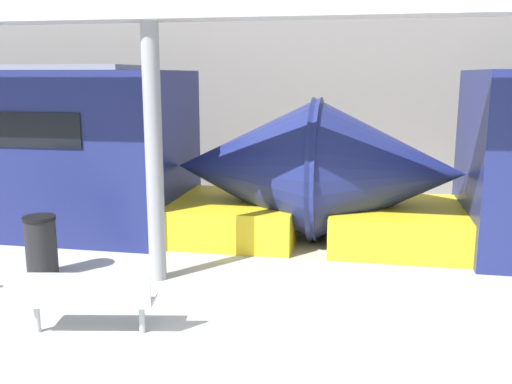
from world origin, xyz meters
name	(u,v)px	position (x,y,z in m)	size (l,w,h in m)	color
station_wall	(290,96)	(0.00, 9.71, 2.50)	(56.00, 0.20, 5.00)	gray
bench_near	(86,297)	(-1.23, 1.20, 0.48)	(1.62, 0.71, 0.81)	#ADB2B7
trash_bin	(41,246)	(-2.88, 2.96, 0.47)	(0.49, 0.49, 0.94)	black
support_column_near	(154,156)	(-1.09, 3.17, 1.88)	(0.26, 0.26, 3.75)	gray
canopy_beam	(149,10)	(-1.09, 3.17, 3.89)	(28.00, 0.60, 0.28)	#B7B7BC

